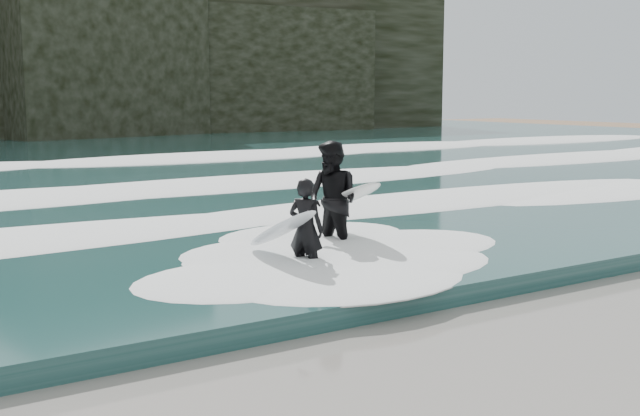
{
  "coord_description": "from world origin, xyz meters",
  "views": [
    {
      "loc": [
        -6.5,
        -4.66,
        2.84
      ],
      "look_at": [
        0.52,
        6.02,
        1.0
      ],
      "focal_mm": 45.0,
      "sensor_mm": 36.0,
      "label": 1
    }
  ],
  "objects": [
    {
      "name": "foam_far",
      "position": [
        0.0,
        25.0,
        0.45
      ],
      "size": [
        60.0,
        4.8,
        0.3
      ],
      "primitive_type": "ellipsoid",
      "color": "white",
      "rests_on": "sea"
    },
    {
      "name": "surfer_right",
      "position": [
        1.14,
        6.52,
        1.02
      ],
      "size": [
        1.42,
        2.12,
        2.03
      ],
      "color": "black",
      "rests_on": "ground"
    },
    {
      "name": "ground",
      "position": [
        0.0,
        0.0,
        0.0
      ],
      "size": [
        120.0,
        120.0,
        0.0
      ],
      "primitive_type": "plane",
      "color": "olive",
      "rests_on": "ground"
    },
    {
      "name": "surfer_left",
      "position": [
        -0.16,
        5.53,
        0.79
      ],
      "size": [
        0.97,
        1.82,
        1.56
      ],
      "color": "black",
      "rests_on": "ground"
    },
    {
      "name": "foam_near",
      "position": [
        0.0,
        9.0,
        0.4
      ],
      "size": [
        60.0,
        3.2,
        0.2
      ],
      "primitive_type": "ellipsoid",
      "color": "white",
      "rests_on": "sea"
    },
    {
      "name": "foam_mid",
      "position": [
        0.0,
        16.0,
        0.42
      ],
      "size": [
        60.0,
        4.0,
        0.24
      ],
      "primitive_type": "ellipsoid",
      "color": "white",
      "rests_on": "sea"
    }
  ]
}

